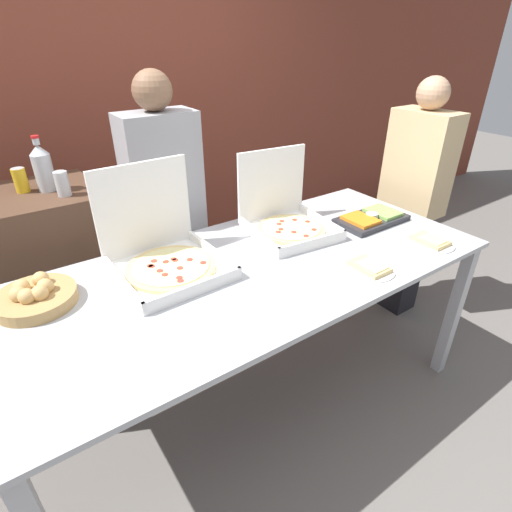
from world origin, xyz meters
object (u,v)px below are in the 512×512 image
(paper_plate_front_right, at_px, (430,241))
(soda_can_silver, at_px, (62,184))
(paper_plate_front_center, at_px, (369,267))
(person_guest_plaid, at_px, (411,201))
(soda_can_colored, at_px, (21,180))
(pizza_box_far_right, at_px, (286,218))
(bread_basket, at_px, (35,296))
(person_guest_cap, at_px, (168,223))
(pizza_box_far_left, at_px, (164,253))
(soda_bottle, at_px, (43,167))
(veggie_tray, at_px, (371,218))

(paper_plate_front_right, distance_m, soda_can_silver, 1.88)
(paper_plate_front_right, height_order, paper_plate_front_center, same)
(soda_can_silver, height_order, person_guest_plaid, person_guest_plaid)
(soda_can_silver, xyz_separation_m, soda_can_colored, (-0.16, 0.18, 0.00))
(pizza_box_far_right, height_order, paper_plate_front_center, pizza_box_far_right)
(pizza_box_far_right, bearing_deg, bread_basket, -175.62)
(bread_basket, xyz_separation_m, person_guest_plaid, (2.30, -0.07, -0.09))
(paper_plate_front_right, bearing_deg, soda_can_colored, 141.46)
(paper_plate_front_right, xyz_separation_m, person_guest_cap, (-0.99, 1.03, -0.03))
(pizza_box_far_left, xyz_separation_m, person_guest_cap, (0.22, 0.49, -0.09))
(pizza_box_far_left, xyz_separation_m, soda_bottle, (-0.31, 0.71, 0.27))
(soda_can_silver, height_order, person_guest_cap, person_guest_cap)
(bread_basket, distance_m, person_guest_plaid, 2.30)
(veggie_tray, bearing_deg, soda_can_colored, 149.12)
(paper_plate_front_center, bearing_deg, paper_plate_front_right, -0.11)
(pizza_box_far_right, height_order, veggie_tray, pizza_box_far_right)
(veggie_tray, distance_m, soda_can_silver, 1.65)
(pizza_box_far_right, bearing_deg, pizza_box_far_left, -174.11)
(paper_plate_front_center, height_order, veggie_tray, veggie_tray)
(paper_plate_front_center, relative_size, bread_basket, 0.76)
(person_guest_plaid, bearing_deg, soda_bottle, 70.04)
(pizza_box_far_left, xyz_separation_m, veggie_tray, (1.17, -0.19, -0.06))
(pizza_box_far_right, distance_m, person_guest_plaid, 1.07)
(bread_basket, bearing_deg, pizza_box_far_right, -1.69)
(pizza_box_far_left, bearing_deg, person_guest_cap, 63.71)
(paper_plate_front_center, height_order, person_guest_plaid, person_guest_plaid)
(person_guest_cap, bearing_deg, soda_bottle, -22.46)
(veggie_tray, relative_size, soda_can_silver, 3.30)
(pizza_box_far_right, bearing_deg, person_guest_cap, 140.07)
(pizza_box_far_left, bearing_deg, person_guest_plaid, -2.98)
(soda_bottle, bearing_deg, bread_basket, -108.02)
(soda_bottle, height_order, person_guest_cap, person_guest_cap)
(pizza_box_far_right, xyz_separation_m, person_guest_plaid, (1.06, -0.04, -0.13))
(veggie_tray, height_order, soda_bottle, soda_bottle)
(paper_plate_front_center, bearing_deg, pizza_box_far_right, 95.71)
(pizza_box_far_right, bearing_deg, soda_bottle, 150.88)
(pizza_box_far_left, xyz_separation_m, paper_plate_front_center, (0.76, -0.54, -0.07))
(pizza_box_far_left, relative_size, paper_plate_front_center, 2.05)
(pizza_box_far_right, height_order, person_guest_cap, person_guest_cap)
(soda_bottle, height_order, soda_can_colored, soda_bottle)
(pizza_box_far_left, xyz_separation_m, soda_can_colored, (-0.42, 0.76, 0.21))
(soda_bottle, xyz_separation_m, person_guest_plaid, (2.08, -0.75, -0.40))
(paper_plate_front_right, distance_m, soda_can_colored, 2.11)
(pizza_box_far_right, xyz_separation_m, person_guest_cap, (-0.48, 0.49, -0.09))
(pizza_box_far_left, bearing_deg, pizza_box_far_right, -1.85)
(pizza_box_far_left, distance_m, bread_basket, 0.54)
(pizza_box_far_left, relative_size, bread_basket, 1.56)
(pizza_box_far_left, height_order, soda_can_silver, pizza_box_far_left)
(person_guest_cap, bearing_deg, pizza_box_far_right, 134.00)
(pizza_box_far_right, distance_m, paper_plate_front_right, 0.75)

